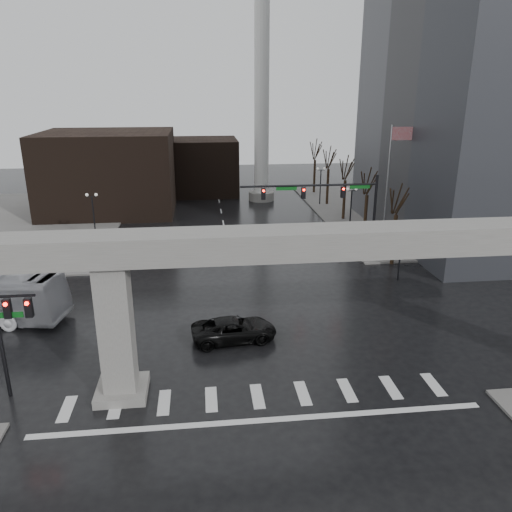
% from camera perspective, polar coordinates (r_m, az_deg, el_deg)
% --- Properties ---
extents(ground, '(160.00, 160.00, 0.00)m').
position_cam_1_polar(ground, '(27.78, -0.08, -14.57)').
color(ground, black).
rests_on(ground, ground).
extents(sidewalk_ne, '(28.00, 36.00, 0.15)m').
position_cam_1_polar(sidewalk_ne, '(67.34, 18.92, 4.73)').
color(sidewalk_ne, slate).
rests_on(sidewalk_ne, ground).
extents(elevated_guideway, '(48.00, 2.60, 8.70)m').
position_cam_1_polar(elevated_guideway, '(24.84, 2.81, -0.99)').
color(elevated_guideway, gray).
rests_on(elevated_guideway, ground).
extents(building_far_left, '(16.00, 14.00, 10.00)m').
position_cam_1_polar(building_far_left, '(66.85, -16.43, 9.20)').
color(building_far_left, black).
rests_on(building_far_left, ground).
extents(building_far_mid, '(10.00, 10.00, 8.00)m').
position_cam_1_polar(building_far_mid, '(75.90, -6.04, 10.15)').
color(building_far_mid, black).
rests_on(building_far_mid, ground).
extents(smokestack, '(3.60, 3.60, 30.00)m').
position_cam_1_polar(smokestack, '(69.61, 0.65, 17.21)').
color(smokestack, silver).
rests_on(smokestack, ground).
extents(signal_mast_arm, '(12.12, 0.43, 8.00)m').
position_cam_1_polar(signal_mast_arm, '(44.44, 8.84, 6.30)').
color(signal_mast_arm, black).
rests_on(signal_mast_arm, ground).
extents(signal_left_pole, '(2.30, 0.30, 6.00)m').
position_cam_1_polar(signal_left_pole, '(27.83, -26.37, -7.05)').
color(signal_left_pole, black).
rests_on(signal_left_pole, ground).
extents(flagpole_assembly, '(2.06, 0.12, 12.00)m').
position_cam_1_polar(flagpole_assembly, '(49.09, 15.18, 9.07)').
color(flagpole_assembly, silver).
rests_on(flagpole_assembly, ground).
extents(lamp_right_0, '(1.22, 0.32, 5.11)m').
position_cam_1_polar(lamp_right_0, '(42.08, 16.30, 1.73)').
color(lamp_right_0, black).
rests_on(lamp_right_0, ground).
extents(lamp_right_1, '(1.22, 0.32, 5.11)m').
position_cam_1_polar(lamp_right_1, '(54.81, 10.82, 6.03)').
color(lamp_right_1, black).
rests_on(lamp_right_1, ground).
extents(lamp_right_2, '(1.22, 0.32, 5.11)m').
position_cam_1_polar(lamp_right_2, '(68.05, 7.40, 8.65)').
color(lamp_right_2, black).
rests_on(lamp_right_2, ground).
extents(lamp_left_0, '(1.22, 0.32, 5.11)m').
position_cam_1_polar(lamp_left_0, '(40.40, -21.83, 0.42)').
color(lamp_left_0, black).
rests_on(lamp_left_0, ground).
extents(lamp_left_1, '(1.22, 0.32, 5.11)m').
position_cam_1_polar(lamp_left_1, '(53.53, -18.13, 5.12)').
color(lamp_left_1, black).
rests_on(lamp_left_1, ground).
extents(lamp_left_2, '(1.22, 0.32, 5.11)m').
position_cam_1_polar(lamp_left_2, '(67.02, -15.88, 7.94)').
color(lamp_left_2, black).
rests_on(lamp_left_2, ground).
extents(tree_right_0, '(1.09, 1.58, 7.50)m').
position_cam_1_polar(tree_right_0, '(46.21, 15.55, 2.41)').
color(tree_right_0, black).
rests_on(tree_right_0, ground).
extents(tree_right_1, '(1.09, 1.61, 7.67)m').
position_cam_1_polar(tree_right_1, '(53.43, 12.45, 4.90)').
color(tree_right_1, black).
rests_on(tree_right_1, ground).
extents(tree_right_2, '(1.10, 1.63, 7.85)m').
position_cam_1_polar(tree_right_2, '(60.85, 10.09, 6.79)').
color(tree_right_2, black).
rests_on(tree_right_2, ground).
extents(tree_right_3, '(1.11, 1.66, 8.02)m').
position_cam_1_polar(tree_right_3, '(68.40, 8.23, 8.25)').
color(tree_right_3, black).
rests_on(tree_right_3, ground).
extents(tree_right_4, '(1.12, 1.69, 8.19)m').
position_cam_1_polar(tree_right_4, '(76.04, 6.73, 9.41)').
color(tree_right_4, black).
rests_on(tree_right_4, ground).
extents(pickup_truck, '(5.59, 3.07, 1.48)m').
position_cam_1_polar(pickup_truck, '(31.83, -2.51, -8.40)').
color(pickup_truck, black).
rests_on(pickup_truck, ground).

